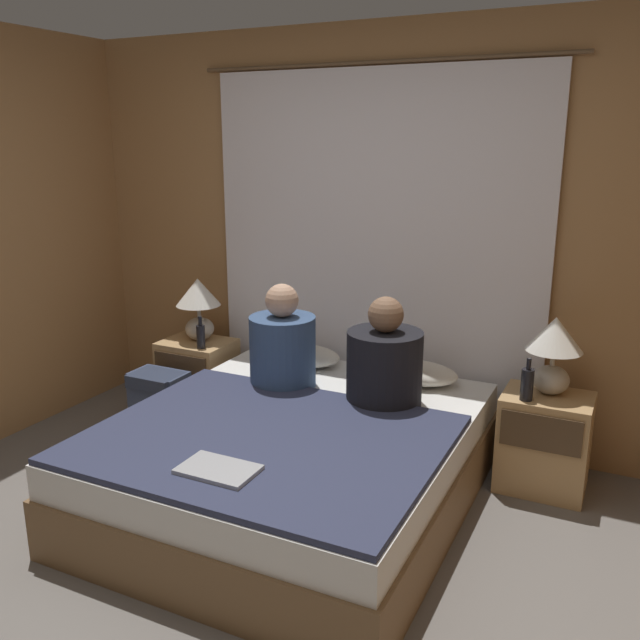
{
  "coord_description": "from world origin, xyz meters",
  "views": [
    {
      "loc": [
        1.5,
        -1.91,
        1.85
      ],
      "look_at": [
        0.0,
        1.19,
        0.92
      ],
      "focal_mm": 38.0,
      "sensor_mm": 36.0,
      "label": 1
    }
  ],
  "objects_px": {
    "lamp_left": "(198,302)",
    "person_left_in_bed": "(283,346)",
    "pillow_right": "(414,372)",
    "beer_bottle_on_right_stand": "(527,384)",
    "backpack_on_floor": "(160,401)",
    "pillow_left": "(301,355)",
    "laptop_on_bed": "(218,469)",
    "beer_bottle_on_left_stand": "(201,336)",
    "person_right_in_bed": "(385,363)",
    "bed": "(295,462)",
    "lamp_right": "(554,346)",
    "nightstand_right": "(544,442)",
    "nightstand_left": "(198,378)"
  },
  "relations": [
    {
      "from": "pillow_left",
      "to": "pillow_right",
      "type": "bearing_deg",
      "value": 0.0
    },
    {
      "from": "nightstand_right",
      "to": "laptop_on_bed",
      "type": "relative_size",
      "value": 1.63
    },
    {
      "from": "nightstand_right",
      "to": "pillow_right",
      "type": "xyz_separation_m",
      "value": [
        -0.76,
        0.06,
        0.26
      ]
    },
    {
      "from": "pillow_left",
      "to": "lamp_right",
      "type": "bearing_deg",
      "value": -0.43
    },
    {
      "from": "pillow_right",
      "to": "person_left_in_bed",
      "type": "relative_size",
      "value": 0.87
    },
    {
      "from": "lamp_right",
      "to": "lamp_left",
      "type": "bearing_deg",
      "value": 180.0
    },
    {
      "from": "nightstand_right",
      "to": "pillow_left",
      "type": "relative_size",
      "value": 1.03
    },
    {
      "from": "lamp_right",
      "to": "pillow_left",
      "type": "bearing_deg",
      "value": 179.57
    },
    {
      "from": "nightstand_right",
      "to": "backpack_on_floor",
      "type": "bearing_deg",
      "value": -170.56
    },
    {
      "from": "pillow_right",
      "to": "beer_bottle_on_right_stand",
      "type": "bearing_deg",
      "value": -13.78
    },
    {
      "from": "pillow_right",
      "to": "person_left_in_bed",
      "type": "height_order",
      "value": "person_left_in_bed"
    },
    {
      "from": "pillow_right",
      "to": "person_right_in_bed",
      "type": "relative_size",
      "value": 0.88
    },
    {
      "from": "bed",
      "to": "pillow_right",
      "type": "relative_size",
      "value": 3.77
    },
    {
      "from": "nightstand_right",
      "to": "nightstand_left",
      "type": "bearing_deg",
      "value": 180.0
    },
    {
      "from": "pillow_left",
      "to": "beer_bottle_on_left_stand",
      "type": "bearing_deg",
      "value": -165.83
    },
    {
      "from": "person_right_in_bed",
      "to": "pillow_right",
      "type": "bearing_deg",
      "value": 83.32
    },
    {
      "from": "bed",
      "to": "nightstand_right",
      "type": "bearing_deg",
      "value": 32.68
    },
    {
      "from": "bed",
      "to": "nightstand_left",
      "type": "height_order",
      "value": "nightstand_left"
    },
    {
      "from": "person_left_in_bed",
      "to": "beer_bottle_on_right_stand",
      "type": "bearing_deg",
      "value": 9.15
    },
    {
      "from": "person_left_in_bed",
      "to": "beer_bottle_on_left_stand",
      "type": "xyz_separation_m",
      "value": [
        -0.72,
        0.21,
        -0.09
      ]
    },
    {
      "from": "lamp_right",
      "to": "laptop_on_bed",
      "type": "distance_m",
      "value": 1.86
    },
    {
      "from": "pillow_right",
      "to": "beer_bottle_on_right_stand",
      "type": "height_order",
      "value": "beer_bottle_on_right_stand"
    },
    {
      "from": "bed",
      "to": "lamp_left",
      "type": "xyz_separation_m",
      "value": [
        -1.13,
        0.77,
        0.56
      ]
    },
    {
      "from": "person_right_in_bed",
      "to": "nightstand_right",
      "type": "bearing_deg",
      "value": 21.72
    },
    {
      "from": "pillow_right",
      "to": "person_right_in_bed",
      "type": "xyz_separation_m",
      "value": [
        -0.04,
        -0.37,
        0.17
      ]
    },
    {
      "from": "person_right_in_bed",
      "to": "backpack_on_floor",
      "type": "bearing_deg",
      "value": -177.7
    },
    {
      "from": "pillow_right",
      "to": "lamp_left",
      "type": "bearing_deg",
      "value": -179.57
    },
    {
      "from": "laptop_on_bed",
      "to": "pillow_right",
      "type": "bearing_deg",
      "value": 75.7
    },
    {
      "from": "lamp_left",
      "to": "person_left_in_bed",
      "type": "relative_size",
      "value": 0.71
    },
    {
      "from": "lamp_right",
      "to": "pillow_right",
      "type": "xyz_separation_m",
      "value": [
        -0.76,
        0.01,
        -0.27
      ]
    },
    {
      "from": "beer_bottle_on_right_stand",
      "to": "backpack_on_floor",
      "type": "xyz_separation_m",
      "value": [
        -2.18,
        -0.27,
        -0.38
      ]
    },
    {
      "from": "bed",
      "to": "pillow_right",
      "type": "height_order",
      "value": "pillow_right"
    },
    {
      "from": "pillow_left",
      "to": "person_left_in_bed",
      "type": "xyz_separation_m",
      "value": [
        0.08,
        -0.37,
        0.17
      ]
    },
    {
      "from": "nightstand_right",
      "to": "pillow_left",
      "type": "bearing_deg",
      "value": 177.9
    },
    {
      "from": "person_left_in_bed",
      "to": "backpack_on_floor",
      "type": "xyz_separation_m",
      "value": [
        -0.86,
        -0.06,
        -0.46
      ]
    },
    {
      "from": "nightstand_left",
      "to": "person_right_in_bed",
      "type": "relative_size",
      "value": 0.91
    },
    {
      "from": "pillow_left",
      "to": "laptop_on_bed",
      "type": "distance_m",
      "value": 1.5
    },
    {
      "from": "pillow_right",
      "to": "backpack_on_floor",
      "type": "height_order",
      "value": "pillow_right"
    },
    {
      "from": "beer_bottle_on_left_stand",
      "to": "backpack_on_floor",
      "type": "relative_size",
      "value": 0.49
    },
    {
      "from": "lamp_left",
      "to": "person_left_in_bed",
      "type": "bearing_deg",
      "value": -23.44
    },
    {
      "from": "laptop_on_bed",
      "to": "nightstand_right",
      "type": "bearing_deg",
      "value": 51.15
    },
    {
      "from": "lamp_right",
      "to": "beer_bottle_on_left_stand",
      "type": "xyz_separation_m",
      "value": [
        -2.14,
        -0.15,
        -0.18
      ]
    },
    {
      "from": "person_right_in_bed",
      "to": "beer_bottle_on_right_stand",
      "type": "distance_m",
      "value": 0.74
    },
    {
      "from": "person_left_in_bed",
      "to": "beer_bottle_on_left_stand",
      "type": "distance_m",
      "value": 0.76
    },
    {
      "from": "nightstand_right",
      "to": "person_right_in_bed",
      "type": "xyz_separation_m",
      "value": [
        -0.8,
        -0.32,
        0.43
      ]
    },
    {
      "from": "pillow_left",
      "to": "backpack_on_floor",
      "type": "xyz_separation_m",
      "value": [
        -0.78,
        -0.43,
        -0.29
      ]
    },
    {
      "from": "lamp_left",
      "to": "pillow_right",
      "type": "distance_m",
      "value": 1.52
    },
    {
      "from": "person_left_in_bed",
      "to": "person_right_in_bed",
      "type": "relative_size",
      "value": 1.02
    },
    {
      "from": "pillow_left",
      "to": "backpack_on_floor",
      "type": "bearing_deg",
      "value": -150.94
    },
    {
      "from": "pillow_left",
      "to": "beer_bottle_on_right_stand",
      "type": "relative_size",
      "value": 2.28
    }
  ]
}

